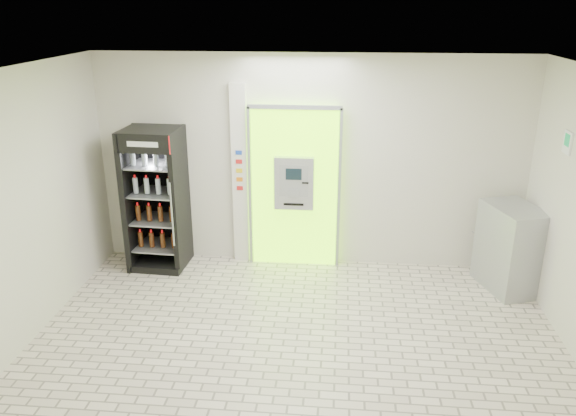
# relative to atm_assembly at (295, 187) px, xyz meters

# --- Properties ---
(ground) EXTENTS (6.00, 6.00, 0.00)m
(ground) POSITION_rel_atm_assembly_xyz_m (0.20, -2.41, -1.17)
(ground) COLOR beige
(ground) RESTS_ON ground
(room_shell) EXTENTS (6.00, 6.00, 6.00)m
(room_shell) POSITION_rel_atm_assembly_xyz_m (0.20, -2.41, 0.67)
(room_shell) COLOR beige
(room_shell) RESTS_ON ground
(atm_assembly) EXTENTS (1.30, 0.24, 2.33)m
(atm_assembly) POSITION_rel_atm_assembly_xyz_m (0.00, 0.00, 0.00)
(atm_assembly) COLOR #89FF0A
(atm_assembly) RESTS_ON ground
(pillar) EXTENTS (0.22, 0.11, 2.60)m
(pillar) POSITION_rel_atm_assembly_xyz_m (-0.78, 0.04, 0.13)
(pillar) COLOR silver
(pillar) RESTS_ON ground
(beverage_cooler) EXTENTS (0.79, 0.74, 2.02)m
(beverage_cooler) POSITION_rel_atm_assembly_xyz_m (-1.93, -0.25, -0.20)
(beverage_cooler) COLOR black
(beverage_cooler) RESTS_ON ground
(steel_cabinet) EXTENTS (0.83, 1.00, 1.15)m
(steel_cabinet) POSITION_rel_atm_assembly_xyz_m (2.90, -0.51, -0.60)
(steel_cabinet) COLOR #A0A2A7
(steel_cabinet) RESTS_ON ground
(exit_sign) EXTENTS (0.02, 0.22, 0.26)m
(exit_sign) POSITION_rel_atm_assembly_xyz_m (3.19, -1.01, 0.95)
(exit_sign) COLOR white
(exit_sign) RESTS_ON room_shell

